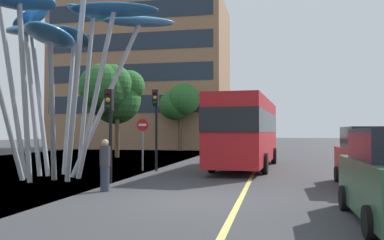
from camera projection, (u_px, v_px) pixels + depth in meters
The scene contains 11 objects.
ground at pixel (165, 202), 11.52m from camera, with size 120.00×240.00×0.10m.
red_bus at pixel (246, 129), 21.77m from camera, with size 3.19×10.91×3.83m.
leaf_sculpture at pixel (54, 21), 17.12m from camera, with size 9.36×9.34×8.84m.
traffic_light_kerb_near at pixel (110, 115), 15.20m from camera, with size 0.28×0.42×3.50m.
traffic_light_kerb_far at pixel (156, 112), 20.06m from camera, with size 0.28×0.42×3.98m.
car_parked_mid at pixel (370, 159), 14.13m from camera, with size 1.98×4.47×2.10m.
tree_pavement_near at pixel (111, 93), 30.93m from camera, with size 4.28×5.59×6.92m.
tree_pavement_far at pixel (179, 103), 41.25m from camera, with size 4.28×4.68×6.75m.
pedestrian at pixel (105, 165), 13.23m from camera, with size 0.34×0.34×1.68m.
no_entry_sign at pixel (143, 136), 20.18m from camera, with size 0.60×0.12×2.56m.
backdrop_building at pixel (143, 78), 48.93m from camera, with size 19.66×10.72×16.78m.
Camera 1 is at (2.31, -11.20, 1.93)m, focal length 38.27 mm.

